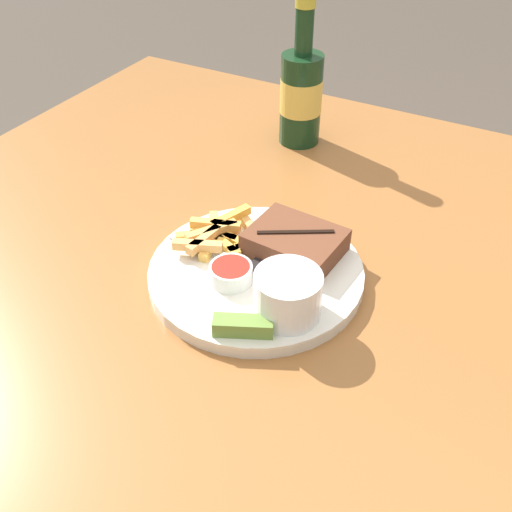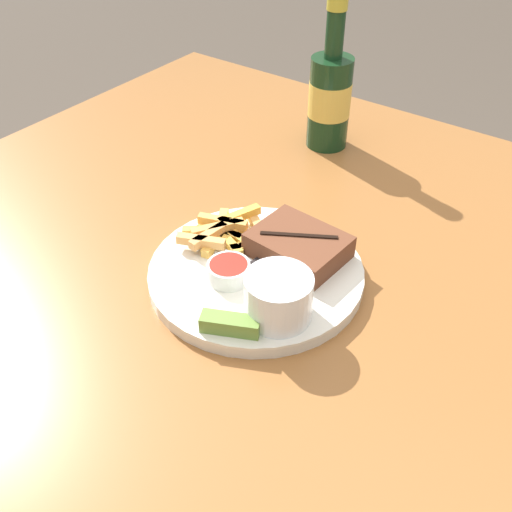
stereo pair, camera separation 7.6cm
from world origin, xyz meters
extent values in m
cube|color=#935B2D|center=(0.00, 0.00, 0.73)|extent=(1.21, 1.15, 0.04)
cylinder|color=#935B2D|center=(-0.54, 0.52, 0.36)|extent=(0.06, 0.06, 0.71)
cylinder|color=silver|center=(0.00, 0.00, 0.76)|extent=(0.28, 0.28, 0.01)
cylinder|color=white|center=(0.00, 0.00, 0.77)|extent=(0.28, 0.28, 0.00)
cube|color=brown|center=(0.03, 0.05, 0.79)|extent=(0.13, 0.10, 0.03)
cube|color=black|center=(0.03, 0.05, 0.80)|extent=(0.09, 0.06, 0.00)
cube|color=gold|center=(-0.07, 0.03, 0.78)|extent=(0.09, 0.03, 0.01)
cube|color=#E7AA56|center=(-0.05, 0.07, 0.78)|extent=(0.07, 0.06, 0.01)
cube|color=gold|center=(-0.07, 0.06, 0.79)|extent=(0.03, 0.07, 0.01)
cube|color=gold|center=(-0.07, 0.02, 0.78)|extent=(0.08, 0.04, 0.01)
cube|color=#E5A458|center=(-0.08, -0.01, 0.79)|extent=(0.07, 0.04, 0.01)
cube|color=#E5A057|center=(-0.08, 0.00, 0.79)|extent=(0.02, 0.06, 0.01)
cube|color=#EDBB53|center=(-0.09, 0.04, 0.78)|extent=(0.04, 0.06, 0.01)
cube|color=#E0A14F|center=(-0.08, 0.02, 0.79)|extent=(0.05, 0.07, 0.01)
cube|color=#ECB14C|center=(-0.07, 0.00, 0.78)|extent=(0.02, 0.05, 0.01)
cube|color=#EEBA57|center=(-0.02, 0.03, 0.78)|extent=(0.06, 0.07, 0.01)
cube|color=#F4AB3F|center=(-0.07, 0.03, 0.78)|extent=(0.03, 0.06, 0.01)
cube|color=#F3AF3D|center=(-0.01, 0.04, 0.78)|extent=(0.06, 0.06, 0.01)
cube|color=#EAA34B|center=(-0.08, 0.04, 0.79)|extent=(0.07, 0.03, 0.01)
cube|color=gold|center=(-0.10, 0.02, 0.78)|extent=(0.06, 0.05, 0.01)
cube|color=gold|center=(-0.08, 0.02, 0.78)|extent=(0.07, 0.03, 0.01)
cylinder|color=white|center=(0.07, -0.05, 0.80)|extent=(0.08, 0.08, 0.06)
cylinder|color=beige|center=(0.07, -0.05, 0.82)|extent=(0.07, 0.07, 0.01)
cylinder|color=silver|center=(-0.02, -0.04, 0.78)|extent=(0.05, 0.05, 0.02)
cylinder|color=#B22319|center=(-0.02, -0.04, 0.79)|extent=(0.05, 0.05, 0.01)
cube|color=olive|center=(0.04, -0.11, 0.78)|extent=(0.07, 0.05, 0.02)
cube|color=#B7B7BC|center=(-0.08, 0.00, 0.77)|extent=(0.10, 0.02, 0.00)
cube|color=#B7B7BC|center=(-0.02, 0.00, 0.77)|extent=(0.03, 0.00, 0.00)
cube|color=#B7B7BC|center=(-0.02, 0.00, 0.77)|extent=(0.03, 0.00, 0.00)
cube|color=#B7B7BC|center=(-0.02, 0.01, 0.77)|extent=(0.03, 0.00, 0.00)
cube|color=#B7B7BC|center=(0.00, 0.08, 0.77)|extent=(0.02, 0.11, 0.00)
cube|color=black|center=(0.00, -0.01, 0.78)|extent=(0.02, 0.06, 0.01)
cylinder|color=#143319|center=(-0.11, 0.37, 0.83)|extent=(0.07, 0.07, 0.16)
cylinder|color=gold|center=(-0.11, 0.37, 0.84)|extent=(0.07, 0.07, 0.06)
cylinder|color=#143319|center=(-0.11, 0.37, 0.95)|extent=(0.03, 0.03, 0.08)
cylinder|color=gold|center=(-0.11, 0.37, 1.00)|extent=(0.03, 0.03, 0.02)
camera|label=1|loc=(0.29, -0.52, 1.27)|focal=42.00mm
camera|label=2|loc=(0.35, -0.48, 1.27)|focal=42.00mm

